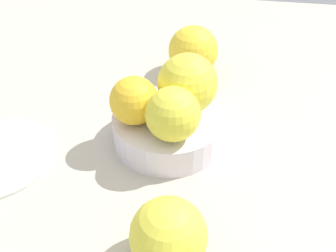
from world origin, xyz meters
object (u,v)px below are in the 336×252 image
object	(u,v)px
fruit_bowl	(168,129)
orange_in_bowl_0	(134,101)
orange_in_bowl_1	(187,84)
orange_loose_1	(193,51)
orange_in_bowl_2	(173,114)
orange_loose_0	(168,235)

from	to	relation	value
fruit_bowl	orange_in_bowl_0	world-z (taller)	orange_in_bowl_0
orange_in_bowl_1	orange_loose_1	bearing A→B (deg)	93.40
orange_in_bowl_1	orange_in_bowl_2	world-z (taller)	orange_in_bowl_1
orange_in_bowl_2	orange_in_bowl_0	bearing A→B (deg)	156.25
orange_in_bowl_2	orange_loose_0	distance (cm)	15.18
orange_in_bowl_2	orange_loose_1	xyz separation A→B (cm)	(0.02, 22.67, -3.28)
orange_in_bowl_1	fruit_bowl	bearing A→B (deg)	-135.37
fruit_bowl	orange_in_bowl_0	xyz separation A→B (cm)	(-4.10, -1.58, 5.32)
orange_in_bowl_0	orange_loose_1	xyz separation A→B (cm)	(5.33, 20.33, -3.05)
orange_in_bowl_2	orange_loose_0	world-z (taller)	orange_in_bowl_2
orange_in_bowl_1	orange_loose_0	xyz separation A→B (cm)	(0.87, -20.72, -4.26)
orange_in_bowl_2	orange_loose_1	bearing A→B (deg)	89.96
orange_in_bowl_0	orange_in_bowl_1	size ratio (longest dim) A/B	0.79
fruit_bowl	orange_loose_1	bearing A→B (deg)	86.23
orange_in_bowl_1	orange_loose_0	world-z (taller)	orange_in_bowl_1
orange_in_bowl_0	orange_loose_0	distance (cm)	18.73
orange_in_bowl_1	orange_loose_0	size ratio (longest dim) A/B	1.04
orange_loose_0	orange_in_bowl_1	bearing A→B (deg)	92.41
fruit_bowl	orange_in_bowl_1	world-z (taller)	orange_in_bowl_1
orange_in_bowl_1	orange_in_bowl_2	distance (cm)	6.22
fruit_bowl	orange_in_bowl_2	distance (cm)	6.91
orange_in_bowl_2	orange_loose_0	size ratio (longest dim) A/B	0.88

